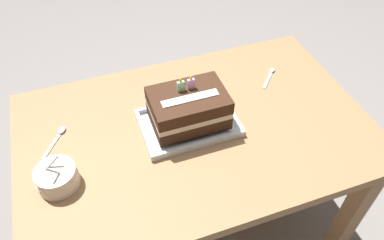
{
  "coord_description": "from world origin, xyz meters",
  "views": [
    {
      "loc": [
        -0.28,
        -0.76,
        1.58
      ],
      "look_at": [
        -0.01,
        0.01,
        0.73
      ],
      "focal_mm": 34.88,
      "sensor_mm": 36.0,
      "label": 1
    }
  ],
  "objects_px": {
    "foil_tray": "(189,124)",
    "birthday_cake": "(188,108)",
    "bowl_stack": "(57,177)",
    "serving_spoon_by_bowls": "(271,74)",
    "serving_spoon_near_tray": "(59,135)"
  },
  "relations": [
    {
      "from": "foil_tray",
      "to": "bowl_stack",
      "type": "bearing_deg",
      "value": -167.63
    },
    {
      "from": "bowl_stack",
      "to": "serving_spoon_by_bowls",
      "type": "bearing_deg",
      "value": 16.49
    },
    {
      "from": "foil_tray",
      "to": "birthday_cake",
      "type": "height_order",
      "value": "birthday_cake"
    },
    {
      "from": "foil_tray",
      "to": "bowl_stack",
      "type": "distance_m",
      "value": 0.43
    },
    {
      "from": "foil_tray",
      "to": "serving_spoon_by_bowls",
      "type": "xyz_separation_m",
      "value": [
        0.37,
        0.14,
        -0.0
      ]
    },
    {
      "from": "birthday_cake",
      "to": "foil_tray",
      "type": "bearing_deg",
      "value": -90.0
    },
    {
      "from": "foil_tray",
      "to": "birthday_cake",
      "type": "xyz_separation_m",
      "value": [
        0.0,
        0.0,
        0.07
      ]
    },
    {
      "from": "birthday_cake",
      "to": "bowl_stack",
      "type": "distance_m",
      "value": 0.43
    },
    {
      "from": "serving_spoon_near_tray",
      "to": "serving_spoon_by_bowls",
      "type": "xyz_separation_m",
      "value": [
        0.77,
        0.05,
        -0.0
      ]
    },
    {
      "from": "birthday_cake",
      "to": "serving_spoon_by_bowls",
      "type": "height_order",
      "value": "birthday_cake"
    },
    {
      "from": "serving_spoon_near_tray",
      "to": "serving_spoon_by_bowls",
      "type": "relative_size",
      "value": 1.19
    },
    {
      "from": "foil_tray",
      "to": "serving_spoon_near_tray",
      "type": "height_order",
      "value": "foil_tray"
    },
    {
      "from": "foil_tray",
      "to": "serving_spoon_near_tray",
      "type": "xyz_separation_m",
      "value": [
        -0.4,
        0.09,
        -0.0
      ]
    },
    {
      "from": "birthday_cake",
      "to": "bowl_stack",
      "type": "bearing_deg",
      "value": -167.62
    },
    {
      "from": "birthday_cake",
      "to": "serving_spoon_near_tray",
      "type": "distance_m",
      "value": 0.42
    }
  ]
}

